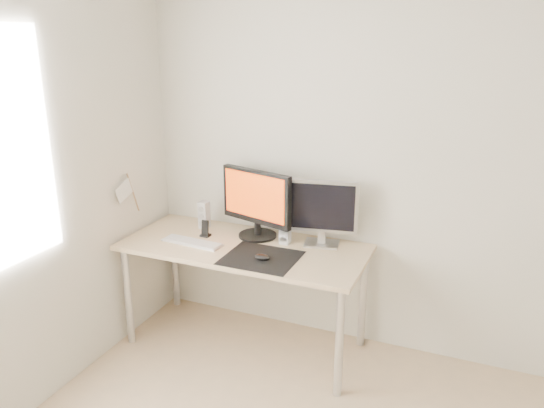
% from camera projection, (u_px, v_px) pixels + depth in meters
% --- Properties ---
extents(wall_back, '(3.50, 0.00, 3.50)m').
position_uv_depth(wall_back, '(404.00, 169.00, 3.28)').
color(wall_back, beige).
rests_on(wall_back, ground).
extents(mousepad, '(0.45, 0.40, 0.00)m').
position_uv_depth(mousepad, '(261.00, 258.00, 3.26)').
color(mousepad, black).
rests_on(mousepad, desk).
extents(mouse, '(0.10, 0.06, 0.04)m').
position_uv_depth(mouse, '(262.00, 257.00, 3.22)').
color(mouse, black).
rests_on(mouse, mousepad).
extents(desk, '(1.60, 0.70, 0.73)m').
position_uv_depth(desk, '(244.00, 256.00, 3.48)').
color(desk, '#D1B587').
rests_on(desk, ground).
extents(main_monitor, '(0.54, 0.32, 0.47)m').
position_uv_depth(main_monitor, '(256.00, 201.00, 3.52)').
color(main_monitor, black).
rests_on(main_monitor, desk).
extents(second_monitor, '(0.45, 0.20, 0.43)m').
position_uv_depth(second_monitor, '(323.00, 210.00, 3.39)').
color(second_monitor, '#B6B6B8').
rests_on(second_monitor, desk).
extents(speaker_left, '(0.06, 0.08, 0.19)m').
position_uv_depth(speaker_left, '(204.00, 215.00, 3.74)').
color(speaker_left, silver).
rests_on(speaker_left, desk).
extents(speaker_right, '(0.06, 0.08, 0.19)m').
position_uv_depth(speaker_right, '(285.00, 229.00, 3.46)').
color(speaker_right, silver).
rests_on(speaker_right, desk).
extents(keyboard, '(0.43, 0.15, 0.02)m').
position_uv_depth(keyboard, '(192.00, 242.00, 3.49)').
color(keyboard, silver).
rests_on(keyboard, desk).
extents(phone_dock, '(0.06, 0.05, 0.11)m').
position_uv_depth(phone_dock, '(205.00, 231.00, 3.60)').
color(phone_dock, black).
rests_on(phone_dock, desk).
extents(pennant, '(0.01, 0.23, 0.29)m').
position_uv_depth(pennant, '(127.00, 191.00, 3.52)').
color(pennant, '#A57F54').
rests_on(pennant, wall_left).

